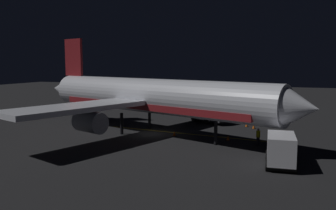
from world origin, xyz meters
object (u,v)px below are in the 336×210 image
object	(u,v)px
traffic_cone_near_left	(228,138)
ground_crew_worker	(258,137)
baggage_truck	(281,149)
catering_truck	(209,114)
traffic_cone_under_wing	(247,125)
airliner	(148,97)
traffic_cone_far	(174,134)
traffic_cone_near_right	(254,127)

from	to	relation	value
traffic_cone_near_left	ground_crew_worker	bearing A→B (deg)	68.73
baggage_truck	catering_truck	xyz separation A→B (m)	(-17.97, -10.14, -0.14)
baggage_truck	traffic_cone_near_left	bearing A→B (deg)	-143.72
catering_truck	traffic_cone_under_wing	xyz separation A→B (m)	(1.42, 5.38, -0.93)
catering_truck	traffic_cone_near_left	distance (m)	11.31
airliner	ground_crew_worker	bearing A→B (deg)	81.28
baggage_truck	catering_truck	distance (m)	20.64
baggage_truck	traffic_cone_far	xyz separation A→B (m)	(-7.86, -11.79, -1.07)
traffic_cone_near_left	traffic_cone_under_wing	bearing A→B (deg)	174.51
airliner	catering_truck	size ratio (longest dim) A/B	6.59
traffic_cone_near_left	traffic_cone_near_right	size ratio (longest dim) A/B	1.00
baggage_truck	catering_truck	size ratio (longest dim) A/B	1.05
traffic_cone_under_wing	traffic_cone_far	size ratio (longest dim) A/B	1.00
catering_truck	traffic_cone_under_wing	world-z (taller)	catering_truck
catering_truck	traffic_cone_under_wing	bearing A→B (deg)	75.24
airliner	traffic_cone_near_left	xyz separation A→B (m)	(0.70, 9.60, -4.05)
catering_truck	traffic_cone_near_right	distance (m)	6.94
traffic_cone_near_right	traffic_cone_far	bearing A→B (deg)	-46.58
airliner	traffic_cone_far	size ratio (longest dim) A/B	68.47
airliner	traffic_cone_far	world-z (taller)	airliner
catering_truck	traffic_cone_far	world-z (taller)	catering_truck
traffic_cone_under_wing	traffic_cone_far	world-z (taller)	same
catering_truck	traffic_cone_far	size ratio (longest dim) A/B	10.38
ground_crew_worker	traffic_cone_near_right	bearing A→B (deg)	-171.40
baggage_truck	traffic_cone_far	distance (m)	14.21
catering_truck	traffic_cone_near_left	bearing A→B (deg)	23.69
ground_crew_worker	catering_truck	bearing A→B (deg)	-146.11
baggage_truck	traffic_cone_far	bearing A→B (deg)	-123.71
ground_crew_worker	traffic_cone_far	size ratio (longest dim) A/B	3.16
traffic_cone_near_right	traffic_cone_far	world-z (taller)	same
traffic_cone_near_left	traffic_cone_far	distance (m)	6.17
catering_truck	traffic_cone_near_left	xyz separation A→B (m)	(10.32, 4.53, -0.93)
baggage_truck	catering_truck	bearing A→B (deg)	-150.56
traffic_cone_near_left	traffic_cone_far	xyz separation A→B (m)	(-0.21, -6.17, 0.00)
airliner	catering_truck	world-z (taller)	airliner
baggage_truck	ground_crew_worker	world-z (taller)	baggage_truck
baggage_truck	traffic_cone_far	world-z (taller)	baggage_truck
catering_truck	baggage_truck	bearing A→B (deg)	29.44
ground_crew_worker	traffic_cone_near_left	size ratio (longest dim) A/B	3.16
ground_crew_worker	traffic_cone_under_wing	bearing A→B (deg)	-166.73
airliner	ground_crew_worker	distance (m)	13.45
airliner	traffic_cone_under_wing	size ratio (longest dim) A/B	68.47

